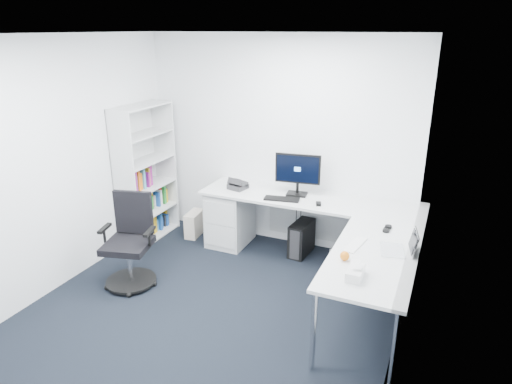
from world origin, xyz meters
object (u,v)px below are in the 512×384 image
at_px(monitor, 297,174).
at_px(laptop, 393,240).
at_px(l_desk, 299,239).
at_px(bookshelf, 146,174).
at_px(task_chair, 127,243).

bearing_deg(monitor, laptop, -47.25).
xyz_separation_m(l_desk, bookshelf, (-2.17, 0.05, 0.52)).
bearing_deg(bookshelf, laptop, -12.30).
bearing_deg(laptop, bookshelf, 156.36).
distance_m(bookshelf, task_chair, 1.32).
distance_m(l_desk, bookshelf, 2.24).
relative_size(l_desk, task_chair, 2.61).
bearing_deg(laptop, l_desk, 137.82).
bearing_deg(monitor, l_desk, -73.99).
height_order(task_chair, laptop, task_chair).
bearing_deg(task_chair, bookshelf, 101.40).
bearing_deg(bookshelf, monitor, 10.16).
height_order(bookshelf, task_chair, bookshelf).
bearing_deg(laptop, monitor, 128.97).
relative_size(l_desk, laptop, 8.94).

